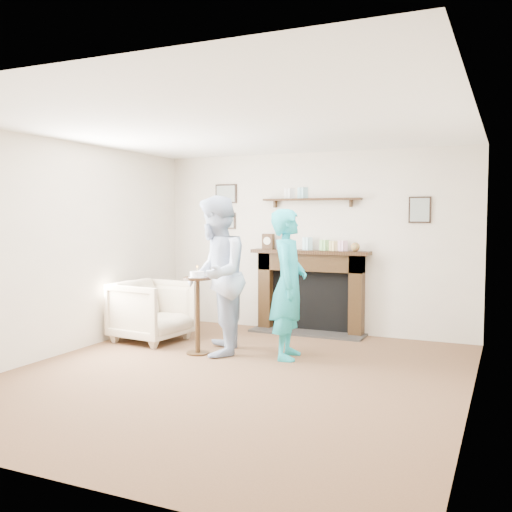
# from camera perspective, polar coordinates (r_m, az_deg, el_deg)

# --- Properties ---
(ground) EXTENTS (5.00, 5.00, 0.00)m
(ground) POSITION_cam_1_polar(r_m,az_deg,el_deg) (5.91, -2.29, -11.90)
(ground) COLOR brown
(ground) RESTS_ON ground
(room_shell) EXTENTS (4.54, 5.02, 2.52)m
(room_shell) POSITION_cam_1_polar(r_m,az_deg,el_deg) (6.30, 0.45, 4.05)
(room_shell) COLOR beige
(room_shell) RESTS_ON ground
(armchair) EXTENTS (0.96, 0.93, 0.79)m
(armchair) POSITION_cam_1_polar(r_m,az_deg,el_deg) (7.61, -10.33, -8.34)
(armchair) COLOR #BEAE8D
(armchair) RESTS_ON ground
(man) EXTENTS (0.99, 1.10, 1.86)m
(man) POSITION_cam_1_polar(r_m,az_deg,el_deg) (6.81, -4.02, -9.74)
(man) COLOR #ABB9D6
(man) RESTS_ON ground
(woman) EXTENTS (0.52, 0.69, 1.70)m
(woman) POSITION_cam_1_polar(r_m,az_deg,el_deg) (6.64, 3.24, -10.12)
(woman) COLOR #21A9BE
(woman) RESTS_ON ground
(pedestal_table) EXTENTS (0.32, 0.32, 1.04)m
(pedestal_table) POSITION_cam_1_polar(r_m,az_deg,el_deg) (6.72, -5.88, -4.38)
(pedestal_table) COLOR black
(pedestal_table) RESTS_ON ground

